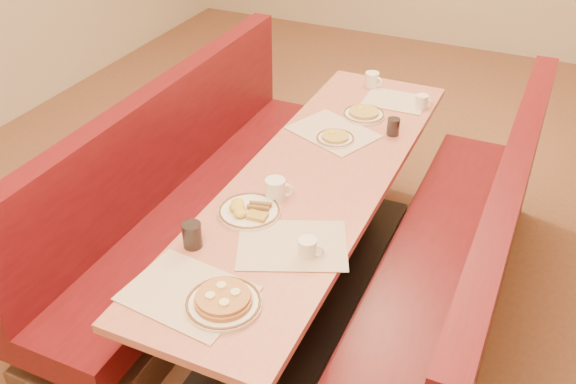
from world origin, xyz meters
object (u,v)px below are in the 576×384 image
at_px(booth_left, 192,205).
at_px(coffee_mug_b, 276,189).
at_px(coffee_mug_d, 372,80).
at_px(coffee_mug_c, 422,101).
at_px(diner_table, 313,237).
at_px(pancake_plate, 223,301).
at_px(coffee_mug_a, 308,248).
at_px(soda_tumbler_mid, 393,127).
at_px(soda_tumbler_near, 192,235).
at_px(booth_right, 454,278).
at_px(eggs_plate, 248,211).

xyz_separation_m(booth_left, coffee_mug_b, (0.64, -0.25, 0.44)).
distance_m(booth_left, coffee_mug_d, 1.35).
bearing_deg(coffee_mug_c, diner_table, -97.73).
bearing_deg(pancake_plate, coffee_mug_c, 82.59).
xyz_separation_m(coffee_mug_a, soda_tumbler_mid, (0.02, 1.13, 0.00)).
xyz_separation_m(coffee_mug_a, soda_tumbler_near, (-0.46, -0.14, 0.01)).
height_order(coffee_mug_a, coffee_mug_b, coffee_mug_b).
relative_size(diner_table, coffee_mug_a, 22.83).
xyz_separation_m(booth_right, coffee_mug_b, (-0.82, -0.25, 0.44)).
height_order(booth_left, soda_tumbler_near, booth_left).
distance_m(coffee_mug_b, coffee_mug_d, 1.35).
distance_m(diner_table, coffee_mug_b, 0.50).
height_order(eggs_plate, coffee_mug_d, coffee_mug_d).
distance_m(booth_left, pancake_plate, 1.30).
bearing_deg(coffee_mug_b, booth_right, 0.96).
bearing_deg(soda_tumbler_near, booth_right, 35.75).
xyz_separation_m(coffee_mug_d, soda_tumbler_mid, (0.29, -0.54, -0.00)).
xyz_separation_m(soda_tumbler_near, soda_tumbler_mid, (0.48, 1.27, -0.01)).
bearing_deg(coffee_mug_a, soda_tumbler_near, -166.54).
distance_m(diner_table, booth_left, 0.73).
xyz_separation_m(diner_table, booth_left, (-0.73, 0.00, -0.01)).
distance_m(coffee_mug_a, coffee_mug_d, 1.70).
distance_m(booth_right, coffee_mug_a, 0.89).
distance_m(booth_right, soda_tumbler_near, 1.30).
bearing_deg(soda_tumbler_near, coffee_mug_c, 71.97).
bearing_deg(soda_tumbler_near, diner_table, 70.27).
height_order(coffee_mug_b, coffee_mug_c, coffee_mug_b).
bearing_deg(eggs_plate, diner_table, 70.10).
xyz_separation_m(booth_left, pancake_plate, (0.77, -0.97, 0.41)).
distance_m(diner_table, soda_tumbler_mid, 0.74).
bearing_deg(diner_table, coffee_mug_a, -70.24).
distance_m(coffee_mug_b, soda_tumbler_mid, 0.87).
distance_m(booth_left, soda_tumbler_near, 0.96).
relative_size(eggs_plate, coffee_mug_c, 2.75).
bearing_deg(booth_left, coffee_mug_d, 59.00).
height_order(coffee_mug_b, soda_tumbler_near, soda_tumbler_near).
bearing_deg(diner_table, pancake_plate, -87.97).
bearing_deg(soda_tumbler_near, booth_left, 123.89).
bearing_deg(coffee_mug_d, booth_left, -101.75).
height_order(coffee_mug_a, coffee_mug_c, coffee_mug_a).
relative_size(coffee_mug_c, soda_tumbler_near, 0.92).
distance_m(diner_table, coffee_mug_d, 1.18).
distance_m(booth_left, soda_tumbler_mid, 1.19).
bearing_deg(booth_right, eggs_plate, -154.86).
relative_size(booth_left, coffee_mug_c, 24.43).
bearing_deg(coffee_mug_b, coffee_mug_d, 73.14).
xyz_separation_m(coffee_mug_b, soda_tumbler_mid, (0.31, 0.81, -0.01)).
distance_m(pancake_plate, coffee_mug_c, 1.93).
relative_size(coffee_mug_a, soda_tumbler_near, 0.98).
xyz_separation_m(coffee_mug_a, coffee_mug_c, (0.08, 1.52, -0.00)).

